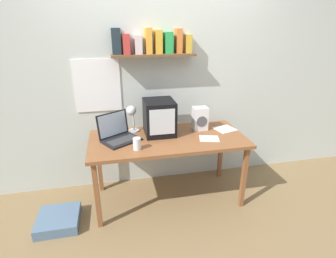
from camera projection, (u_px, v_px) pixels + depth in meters
name	position (u px, v px, depth m)	size (l,w,h in m)	color
ground_plane	(168.00, 197.00, 3.05)	(12.00, 12.00, 0.00)	olive
back_wall	(159.00, 77.00, 2.99)	(5.60, 0.24, 2.60)	silver
corner_desk	(168.00, 143.00, 2.79)	(1.64, 0.76, 0.75)	brown
crt_monitor	(159.00, 117.00, 2.81)	(0.32, 0.36, 0.37)	black
laptop	(118.00, 133.00, 2.70)	(0.46, 0.44, 0.27)	black
desk_lamp	(132.00, 114.00, 2.81)	(0.13, 0.17, 0.32)	silver
juice_glass	(137.00, 144.00, 2.49)	(0.08, 0.08, 0.12)	white
space_heater	(200.00, 119.00, 2.94)	(0.16, 0.13, 0.26)	white
loose_paper_near_laptop	(225.00, 129.00, 2.99)	(0.26, 0.25, 0.00)	white
open_notebook	(209.00, 139.00, 2.74)	(0.24, 0.21, 0.00)	silver
floor_cushion	(59.00, 220.00, 2.61)	(0.40, 0.40, 0.10)	slate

